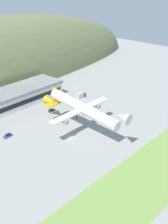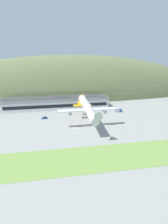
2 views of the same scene
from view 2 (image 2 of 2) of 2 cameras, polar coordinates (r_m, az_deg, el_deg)
The scene contains 10 objects.
ground_plane at distance 143.88m, azimuth -2.42°, elevation -4.12°, with size 394.83×394.83×0.00m, color gray.
grass_strip_foreground at distance 105.26m, azimuth 1.37°, elevation -12.08°, with size 355.34×26.36×0.08m, color #759947.
hill_backdrop at distance 238.41m, azimuth -4.08°, elevation 4.05°, with size 317.41×64.40×88.63m, color #667047.
terminal_building at distance 190.31m, azimuth -7.35°, elevation 2.52°, with size 90.48×19.09×9.53m.
cargo_airplane at distance 142.05m, azimuth 0.97°, elevation 0.90°, with size 38.89×52.91×11.81m.
service_car_0 at distance 173.03m, azimuth 0.83°, elevation -0.37°, with size 4.35×1.93×1.52m.
service_car_1 at distance 164.32m, azimuth -10.24°, elevation -1.54°, with size 4.64×2.14×1.47m.
fuel_truck at distance 180.76m, azimuth 8.73°, elevation 0.47°, with size 6.56×2.51×3.28m.
traffic_cone_0 at distance 151.72m, azimuth -12.38°, elevation -3.30°, with size 0.52×0.52×0.58m.
traffic_cone_1 at distance 158.82m, azimuth -2.55°, elevation -2.04°, with size 0.52×0.52×0.58m.
Camera 2 is at (-20.78, -133.37, 49.81)m, focal length 35.00 mm.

